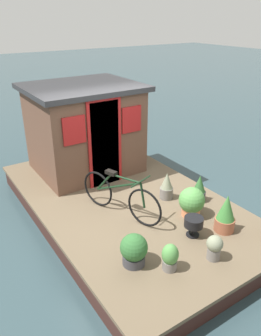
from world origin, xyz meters
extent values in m
plane|color=#2D4247|center=(0.00, 0.00, 0.00)|extent=(60.00, 60.00, 0.00)
cube|color=brown|center=(0.00, 0.00, 0.37)|extent=(5.36, 3.14, 0.06)
cube|color=#381E19|center=(0.00, 0.00, 0.17)|extent=(5.26, 3.08, 0.34)
cube|color=brown|center=(1.58, 0.00, 1.28)|extent=(1.73, 2.05, 1.75)
cube|color=#28282B|center=(1.58, 0.00, 2.20)|extent=(1.93, 2.25, 0.10)
cube|color=#19334C|center=(0.70, 0.00, 1.25)|extent=(0.04, 0.60, 1.70)
cube|color=maroon|center=(0.69, 0.00, 1.30)|extent=(0.03, 0.72, 1.80)
cube|color=maroon|center=(0.70, -0.62, 1.65)|extent=(0.03, 0.44, 0.52)
cube|color=maroon|center=(0.70, 0.62, 1.65)|extent=(0.03, 0.44, 0.52)
torus|color=black|center=(-0.92, 0.20, 0.73)|extent=(0.64, 0.24, 0.66)
torus|color=black|center=(0.05, 0.53, 0.73)|extent=(0.64, 0.24, 0.66)
cylinder|color=black|center=(-0.40, 0.38, 0.94)|extent=(0.91, 0.34, 0.45)
cylinder|color=black|center=(-0.55, 0.33, 1.13)|extent=(0.59, 0.23, 0.06)
cylinder|color=black|center=(-0.11, 0.48, 0.92)|extent=(0.35, 0.15, 0.41)
cylinder|color=black|center=(-0.88, 0.22, 0.94)|extent=(0.12, 0.07, 0.43)
cube|color=black|center=(-0.26, 0.43, 1.15)|extent=(0.22, 0.16, 0.06)
cylinder|color=black|center=(-0.84, 0.23, 1.18)|extent=(0.18, 0.48, 0.02)
cylinder|color=#C6754C|center=(-1.12, -0.64, 0.47)|extent=(0.31, 0.31, 0.14)
sphere|color=#4C8942|center=(-1.12, -0.64, 0.70)|extent=(0.44, 0.44, 0.44)
cylinder|color=slate|center=(-2.12, -0.13, 0.49)|extent=(0.19, 0.19, 0.18)
sphere|color=gray|center=(-2.12, -0.13, 0.66)|extent=(0.23, 0.23, 0.23)
cylinder|color=#935138|center=(-1.73, -0.78, 0.51)|extent=(0.32, 0.32, 0.21)
cone|color=#387533|center=(-1.73, -0.78, 0.82)|extent=(0.29, 0.29, 0.42)
cylinder|color=#38383D|center=(-0.83, -1.09, 0.49)|extent=(0.25, 0.25, 0.19)
cone|color=#2D602D|center=(-0.83, -1.09, 0.75)|extent=(0.23, 0.23, 0.33)
cylinder|color=#38383D|center=(-1.59, 0.86, 0.47)|extent=(0.31, 0.31, 0.14)
sphere|color=#2D602D|center=(-1.59, 0.86, 0.68)|extent=(0.38, 0.38, 0.38)
cylinder|color=slate|center=(-1.95, 0.52, 0.47)|extent=(0.20, 0.20, 0.14)
ellipsoid|color=#4C8942|center=(-1.95, 0.52, 0.65)|extent=(0.23, 0.23, 0.31)
cylinder|color=slate|center=(-0.43, -0.65, 0.50)|extent=(0.25, 0.25, 0.21)
cone|color=gray|center=(-0.43, -0.65, 0.76)|extent=(0.22, 0.22, 0.31)
cylinder|color=black|center=(-1.56, -0.27, 0.65)|extent=(0.30, 0.30, 0.15)
cylinder|color=black|center=(-1.56, -0.27, 0.49)|extent=(0.04, 0.04, 0.17)
cylinder|color=black|center=(-1.56, -0.27, 0.41)|extent=(0.21, 0.21, 0.02)
camera|label=1|loc=(-4.57, 2.88, 3.56)|focal=35.35mm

